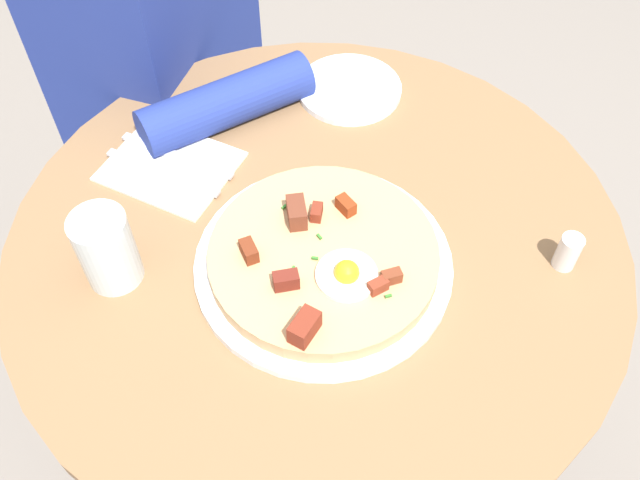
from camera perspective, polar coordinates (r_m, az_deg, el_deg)
ground_plane at (r=1.52m, az=-0.16°, el=-16.22°), size 6.00×6.00×0.00m
dining_table at (r=1.03m, az=-0.23°, el=-5.17°), size 0.80×0.80×0.71m
person_seated at (r=1.38m, az=-11.79°, el=10.15°), size 0.49×0.46×1.14m
pizza_plate at (r=0.86m, az=0.28°, el=-1.98°), size 0.32×0.32×0.01m
breakfast_pizza at (r=0.84m, az=0.28°, el=-1.37°), size 0.28×0.28×0.05m
bread_plate at (r=1.09m, az=2.43°, el=12.32°), size 0.16×0.16×0.01m
napkin at (r=0.99m, az=-12.20°, el=5.95°), size 0.16×0.19×0.00m
fork at (r=0.98m, az=-12.82°, el=5.43°), size 0.04×0.18×0.00m
knife at (r=1.00m, az=-11.68°, el=6.81°), size 0.04×0.18×0.00m
water_glass at (r=0.85m, az=-17.14°, el=-0.73°), size 0.07×0.07×0.10m
salt_shaker at (r=0.90m, az=19.72°, el=-0.93°), size 0.03×0.03×0.05m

